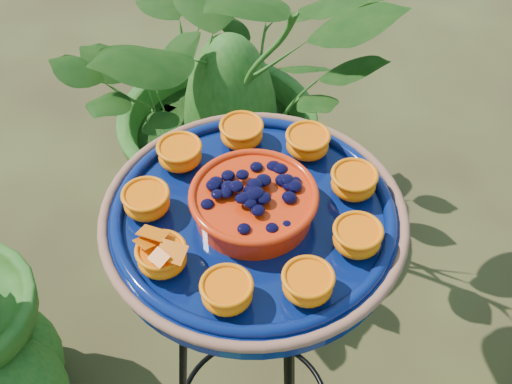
% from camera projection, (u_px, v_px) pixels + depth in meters
% --- Properties ---
extents(tripod_stand, '(0.42, 0.42, 0.92)m').
position_uv_depth(tripod_stand, '(254.00, 349.00, 1.42)').
color(tripod_stand, black).
rests_on(tripod_stand, ground).
extents(feeder_dish, '(0.58, 0.58, 0.11)m').
position_uv_depth(feeder_dish, '(254.00, 216.00, 1.13)').
color(feeder_dish, '#061651').
rests_on(feeder_dish, tripod_stand).
extents(shrub_back_left, '(1.16, 1.19, 1.01)m').
position_uv_depth(shrub_back_left, '(230.00, 89.00, 2.07)').
color(shrub_back_left, '#184B14').
rests_on(shrub_back_left, ground).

